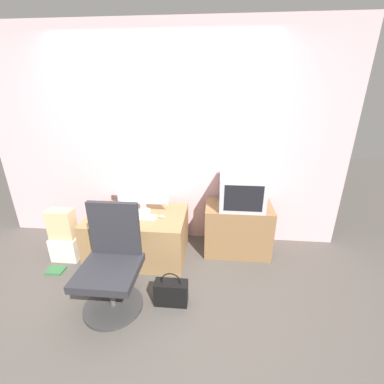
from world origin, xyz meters
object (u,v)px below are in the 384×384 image
object	(u,v)px
keyboard	(142,217)
cardboard_box_lower	(67,247)
crt_tv	(242,191)
book	(56,270)
mouse	(162,216)
handbag	(171,292)
main_monitor	(142,191)
office_chair	(112,266)

from	to	relation	value
keyboard	cardboard_box_lower	world-z (taller)	keyboard
crt_tv	book	distance (m)	2.28
mouse	handbag	bearing A→B (deg)	-73.04
keyboard	mouse	size ratio (longest dim) A/B	5.00
main_monitor	crt_tv	world-z (taller)	main_monitor
book	cardboard_box_lower	bearing A→B (deg)	88.24
main_monitor	keyboard	xyz separation A→B (m)	(0.02, -0.15, -0.26)
handbag	book	distance (m)	1.41
mouse	office_chair	world-z (taller)	office_chair
handbag	book	bearing A→B (deg)	166.33
main_monitor	mouse	distance (m)	0.37
main_monitor	cardboard_box_lower	distance (m)	1.15
main_monitor	handbag	xyz separation A→B (m)	(0.45, -0.81, -0.69)
main_monitor	office_chair	xyz separation A→B (m)	(-0.07, -0.85, -0.40)
crt_tv	cardboard_box_lower	xyz separation A→B (m)	(-2.04, -0.34, -0.66)
office_chair	cardboard_box_lower	xyz separation A→B (m)	(-0.83, 0.62, -0.27)
mouse	book	distance (m)	1.33
main_monitor	keyboard	distance (m)	0.30
crt_tv	mouse	bearing A→B (deg)	-164.76
keyboard	office_chair	distance (m)	0.72
keyboard	handbag	bearing A→B (deg)	-57.05
keyboard	main_monitor	bearing A→B (deg)	98.64
mouse	handbag	size ratio (longest dim) A/B	0.19
main_monitor	book	size ratio (longest dim) A/B	3.17
crt_tv	office_chair	size ratio (longest dim) A/B	0.52
crt_tv	office_chair	xyz separation A→B (m)	(-1.22, -0.96, -0.40)
crt_tv	handbag	bearing A→B (deg)	-126.40
keyboard	handbag	size ratio (longest dim) A/B	0.95
crt_tv	office_chair	bearing A→B (deg)	-141.60
keyboard	handbag	xyz separation A→B (m)	(0.43, -0.67, -0.43)
book	handbag	bearing A→B (deg)	-13.67
office_chair	cardboard_box_lower	bearing A→B (deg)	143.16
main_monitor	office_chair	bearing A→B (deg)	-95.06
main_monitor	mouse	size ratio (longest dim) A/B	9.13
main_monitor	crt_tv	distance (m)	1.15
main_monitor	office_chair	world-z (taller)	main_monitor
mouse	handbag	world-z (taller)	mouse
main_monitor	book	distance (m)	1.30
handbag	mouse	bearing A→B (deg)	106.96
handbag	book	xyz separation A→B (m)	(-1.37, 0.33, -0.11)
keyboard	crt_tv	distance (m)	1.18
keyboard	handbag	world-z (taller)	keyboard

